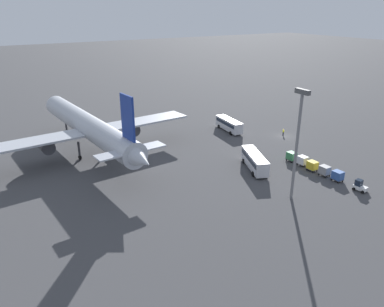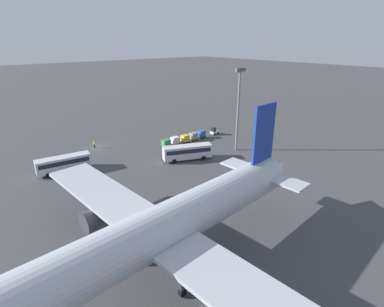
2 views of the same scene
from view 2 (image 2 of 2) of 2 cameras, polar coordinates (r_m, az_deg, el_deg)
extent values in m
plane|color=#424244|center=(78.47, -17.45, 1.11)|extent=(600.00, 600.00, 0.00)
cylinder|color=#B2B7C1|center=(31.62, -9.39, -15.70)|extent=(46.04, 8.70, 5.10)
cone|color=#B2B7C1|center=(47.63, 15.38, -2.99)|extent=(6.98, 5.10, 4.59)
cube|color=#B2B7C1|center=(42.71, -17.01, -7.01)|extent=(7.59, 21.46, 0.44)
cube|color=navy|center=(42.27, 13.52, 3.74)|extent=(4.59, 0.72, 8.17)
cube|color=#B2B7C1|center=(44.76, 13.19, -3.64)|extent=(4.24, 13.48, 0.28)
cylinder|color=#38383D|center=(40.49, -16.38, -11.23)|extent=(5.70, 3.23, 2.81)
cylinder|color=#38383D|center=(33.61, -1.88, -23.00)|extent=(0.50, 0.50, 4.08)
cylinder|color=black|center=(34.74, -1.85, -24.89)|extent=(0.94, 0.57, 0.90)
cylinder|color=#38383D|center=(37.61, -9.03, -17.68)|extent=(0.50, 0.50, 4.08)
cylinder|color=black|center=(38.61, -8.89, -19.53)|extent=(0.94, 0.57, 0.90)
cube|color=silver|center=(65.93, -23.25, -1.72)|extent=(10.63, 3.75, 2.81)
cube|color=#192333|center=(65.76, -23.31, -1.32)|extent=(9.81, 3.69, 0.90)
cylinder|color=black|center=(64.86, -25.63, -3.77)|extent=(1.03, 0.41, 1.00)
cylinder|color=black|center=(67.34, -25.97, -2.95)|extent=(1.03, 0.41, 1.00)
cylinder|color=black|center=(65.69, -20.12, -2.63)|extent=(1.03, 0.41, 1.00)
cylinder|color=black|center=(68.13, -20.66, -1.86)|extent=(1.03, 0.41, 1.00)
cube|color=silver|center=(66.61, -0.87, 0.34)|extent=(11.07, 6.57, 2.91)
cube|color=#192333|center=(66.44, -0.87, 0.75)|extent=(10.28, 6.28, 0.93)
cylinder|color=black|center=(65.12, -3.40, -1.52)|extent=(1.04, 0.66, 1.00)
cylinder|color=black|center=(67.56, -3.94, -0.68)|extent=(1.04, 0.66, 1.00)
cylinder|color=black|center=(66.87, 2.24, -0.88)|extent=(1.04, 0.66, 1.00)
cylinder|color=black|center=(69.26, 1.51, -0.08)|extent=(1.04, 0.66, 1.00)
cube|color=white|center=(85.35, 4.26, 4.08)|extent=(2.57, 1.64, 0.70)
cube|color=#192333|center=(84.77, 4.10, 4.60)|extent=(1.24, 1.32, 1.10)
cylinder|color=black|center=(84.41, 4.27, 3.64)|extent=(0.63, 0.31, 0.60)
cylinder|color=black|center=(85.23, 3.53, 3.83)|extent=(0.63, 0.31, 0.60)
cylinder|color=black|center=(85.69, 4.97, 3.88)|extent=(0.63, 0.31, 0.60)
cylinder|color=black|center=(86.50, 4.23, 4.07)|extent=(0.63, 0.31, 0.60)
cylinder|color=#1E1E2D|center=(78.34, -18.07, 1.34)|extent=(0.32, 0.32, 0.85)
cylinder|color=yellow|center=(78.10, -18.13, 1.86)|extent=(0.38, 0.38, 0.65)
sphere|color=tan|center=(77.97, -18.17, 2.16)|extent=(0.24, 0.24, 0.24)
cube|color=#38383D|center=(82.12, 1.79, 3.27)|extent=(2.01, 1.70, 0.10)
cube|color=#33569E|center=(81.87, 1.79, 3.84)|extent=(1.91, 1.61, 1.60)
cylinder|color=black|center=(81.26, 1.68, 2.91)|extent=(0.36, 0.12, 0.36)
cylinder|color=black|center=(82.17, 1.09, 3.12)|extent=(0.36, 0.12, 0.36)
cylinder|color=black|center=(82.23, 2.48, 3.12)|extent=(0.36, 0.12, 0.36)
cylinder|color=black|center=(83.13, 1.88, 3.32)|extent=(0.36, 0.12, 0.36)
cube|color=#38383D|center=(80.14, 0.27, 2.83)|extent=(2.01, 1.70, 0.10)
cube|color=gray|center=(79.88, 0.27, 3.41)|extent=(1.91, 1.61, 1.60)
cylinder|color=black|center=(79.29, 0.15, 2.45)|extent=(0.36, 0.12, 0.36)
cylinder|color=black|center=(80.22, -0.44, 2.67)|extent=(0.36, 0.12, 0.36)
cylinder|color=black|center=(80.22, 0.98, 2.67)|extent=(0.36, 0.12, 0.36)
cylinder|color=black|center=(81.15, 0.39, 2.89)|extent=(0.36, 0.12, 0.36)
cube|color=#38383D|center=(78.22, -1.32, 2.36)|extent=(2.01, 1.70, 0.10)
cube|color=gold|center=(77.96, -1.33, 2.95)|extent=(1.91, 1.61, 1.60)
cylinder|color=black|center=(77.37, -1.46, 1.97)|extent=(0.36, 0.12, 0.36)
cylinder|color=black|center=(78.33, -2.05, 2.20)|extent=(0.36, 0.12, 0.36)
cylinder|color=black|center=(78.28, -0.59, 2.20)|extent=(0.36, 0.12, 0.36)
cylinder|color=black|center=(79.22, -1.18, 2.43)|extent=(0.36, 0.12, 0.36)
cube|color=#38383D|center=(76.81, -3.24, 1.98)|extent=(2.01, 1.70, 0.10)
cube|color=silver|center=(76.53, -3.25, 2.58)|extent=(1.91, 1.61, 1.60)
cylinder|color=black|center=(75.97, -3.41, 1.57)|extent=(0.36, 0.12, 0.36)
cylinder|color=black|center=(76.95, -3.98, 1.81)|extent=(0.36, 0.12, 0.36)
cylinder|color=black|center=(76.83, -2.50, 1.81)|extent=(0.36, 0.12, 0.36)
cylinder|color=black|center=(77.79, -3.07, 2.05)|extent=(0.36, 0.12, 0.36)
cube|color=#38383D|center=(74.99, -4.96, 1.45)|extent=(2.01, 1.70, 0.10)
cube|color=#38844C|center=(74.71, -4.98, 2.07)|extent=(1.91, 1.61, 1.60)
cylinder|color=black|center=(74.16, -5.15, 1.03)|extent=(0.36, 0.12, 0.36)
cylinder|color=black|center=(75.16, -5.71, 1.29)|extent=(0.36, 0.12, 0.36)
cylinder|color=black|center=(74.98, -4.20, 1.29)|extent=(0.36, 0.12, 0.36)
cylinder|color=black|center=(75.97, -4.76, 1.54)|extent=(0.36, 0.12, 0.36)
cylinder|color=slate|center=(71.32, 8.73, 7.71)|extent=(0.50, 0.50, 18.59)
cube|color=#4C4C4C|center=(69.78, 9.18, 15.48)|extent=(2.80, 0.70, 0.80)
camera|label=1|loc=(93.13, 53.28, 16.94)|focal=35.00mm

